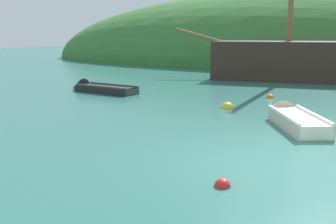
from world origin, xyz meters
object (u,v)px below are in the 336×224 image
rowboat_center (98,90)px  buoy_yellow (227,108)px  rowboat_outer_right (292,120)px  buoy_orange (270,98)px  sailing_ship (333,65)px  buoy_red (222,186)px

rowboat_center → buoy_yellow: 6.61m
buoy_yellow → rowboat_outer_right: bearing=-32.4°
rowboat_center → buoy_yellow: (6.53, -1.06, -0.09)m
rowboat_center → rowboat_outer_right: (9.09, -2.69, 0.04)m
buoy_orange → sailing_ship: bearing=80.4°
rowboat_center → buoy_orange: rowboat_center is taller
rowboat_center → buoy_red: size_ratio=12.60×
rowboat_outer_right → buoy_orange: size_ratio=10.63×
rowboat_center → rowboat_outer_right: rowboat_outer_right is taller
buoy_red → buoy_orange: bearing=101.0°
sailing_ship → buoy_yellow: size_ratio=35.13×
buoy_yellow → sailing_ship: bearing=79.5°
buoy_yellow → buoy_red: bearing=-69.7°
buoy_orange → buoy_red: size_ratio=1.10×
rowboat_center → buoy_red: bearing=143.5°
sailing_ship → buoy_red: (0.65, -17.79, -0.84)m
buoy_red → rowboat_outer_right: bearing=90.6°
buoy_yellow → buoy_red: size_ratio=1.51×
sailing_ship → buoy_yellow: (-1.98, -10.70, -0.84)m
rowboat_center → buoy_yellow: bearing=175.9°
rowboat_center → rowboat_outer_right: bearing=168.7°
sailing_ship → buoy_orange: bearing=70.9°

